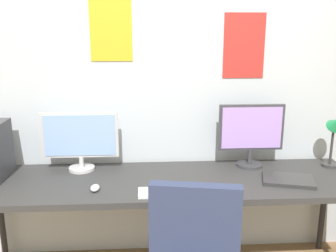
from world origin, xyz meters
TOP-DOWN VIEW (x-y plane):
  - wall_back at (0.00, 1.02)m, footprint 4.96×0.11m
  - desk at (0.00, 0.60)m, footprint 2.56×0.68m
  - monitor_left at (-0.60, 0.81)m, footprint 0.53×0.18m
  - monitor_right at (0.60, 0.81)m, footprint 0.46×0.18m
  - desk_lamp at (1.18, 0.75)m, footprint 0.11×0.16m
  - keyboard_main at (0.00, 0.37)m, footprint 0.39×0.13m
  - computer_mouse at (-0.46, 0.45)m, footprint 0.06×0.10m
  - laptop_closed at (0.77, 0.51)m, footprint 0.37×0.30m

SIDE VIEW (x-z plane):
  - desk at x=0.00m, z-range 0.32..1.06m
  - keyboard_main at x=0.00m, z-range 0.74..0.76m
  - laptop_closed at x=0.77m, z-range 0.74..0.76m
  - computer_mouse at x=-0.46m, z-range 0.74..0.77m
  - monitor_left at x=-0.60m, z-range 0.76..1.18m
  - monitor_right at x=0.60m, z-range 0.77..1.22m
  - desk_lamp at x=1.18m, z-range 0.81..1.21m
  - wall_back at x=0.00m, z-range 0.00..2.60m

